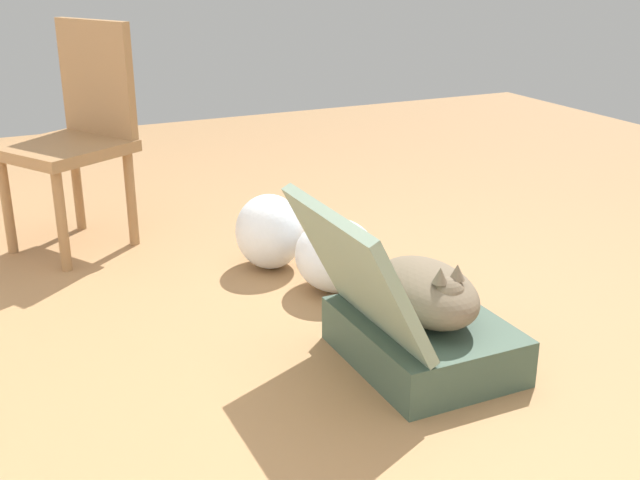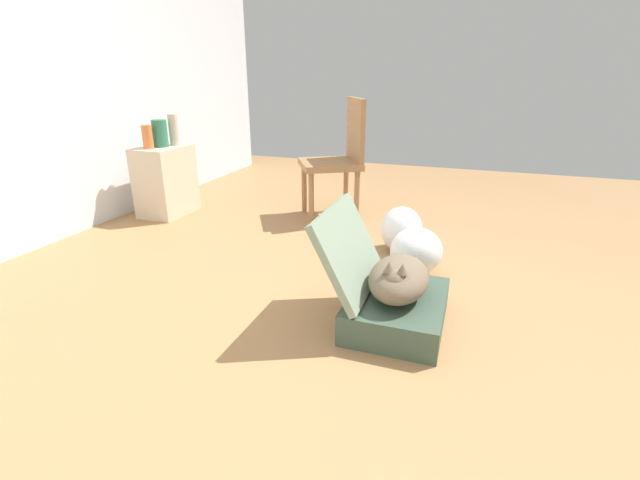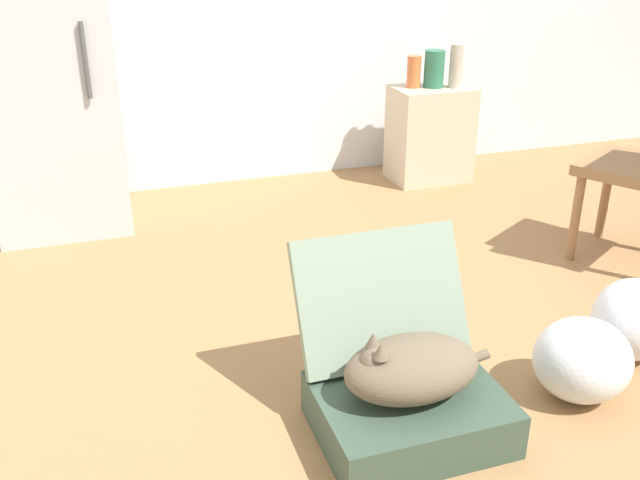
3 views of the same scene
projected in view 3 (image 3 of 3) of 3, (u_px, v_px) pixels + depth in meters
ground_plane at (411, 361)px, 2.64m from camera, size 7.68×7.68×0.00m
suitcase_base at (409, 413)px, 2.24m from camera, size 0.58×0.45×0.15m
suitcase_lid at (381, 298)px, 2.34m from camera, size 0.58×0.24×0.42m
cat at (410, 368)px, 2.17m from camera, size 0.51×0.28×0.22m
plastic_bag_white at (582, 360)px, 2.40m from camera, size 0.33×0.32×0.29m
plastic_bag_clear at (632, 320)px, 2.61m from camera, size 0.30×0.28×0.31m
refrigerator at (45, 69)px, 3.51m from camera, size 0.65×0.60×1.65m
side_table at (430, 134)px, 4.41m from camera, size 0.47×0.33×0.58m
vase_tall at (414, 72)px, 4.24m from camera, size 0.08×0.08×0.19m
vase_short at (456, 66)px, 4.23m from camera, size 0.08×0.08×0.26m
vase_round at (434, 69)px, 4.24m from camera, size 0.12×0.12×0.22m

